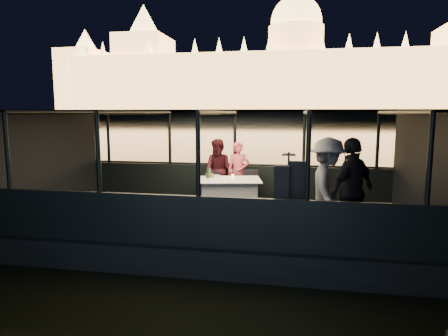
% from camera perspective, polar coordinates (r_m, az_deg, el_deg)
% --- Properties ---
extents(river_water, '(500.00, 500.00, 0.00)m').
position_cam_1_polar(river_water, '(88.49, 9.38, 6.01)').
color(river_water, black).
rests_on(river_water, ground).
extents(boat_hull, '(8.60, 4.40, 1.00)m').
position_cam_1_polar(boat_hull, '(9.03, -0.46, -10.14)').
color(boat_hull, black).
rests_on(boat_hull, river_water).
extents(boat_deck, '(8.00, 4.00, 0.04)m').
position_cam_1_polar(boat_deck, '(8.89, -0.47, -7.19)').
color(boat_deck, black).
rests_on(boat_deck, boat_hull).
extents(gunwale_port, '(8.00, 0.08, 0.90)m').
position_cam_1_polar(gunwale_port, '(10.72, 1.54, -2.02)').
color(gunwale_port, black).
rests_on(gunwale_port, boat_deck).
extents(gunwale_starboard, '(8.00, 0.08, 0.90)m').
position_cam_1_polar(gunwale_starboard, '(6.89, -3.63, -7.68)').
color(gunwale_starboard, black).
rests_on(gunwale_starboard, boat_deck).
extents(cabin_glass_port, '(8.00, 0.02, 1.40)m').
position_cam_1_polar(cabin_glass_port, '(10.58, 1.57, 4.13)').
color(cabin_glass_port, '#99B2B2').
rests_on(cabin_glass_port, gunwale_port).
extents(cabin_glass_starboard, '(8.00, 0.02, 1.40)m').
position_cam_1_polar(cabin_glass_starboard, '(6.67, -3.72, 1.88)').
color(cabin_glass_starboard, '#99B2B2').
rests_on(cabin_glass_starboard, gunwale_starboard).
extents(cabin_roof_glass, '(8.00, 4.00, 0.02)m').
position_cam_1_polar(cabin_roof_glass, '(8.59, -0.49, 7.92)').
color(cabin_roof_glass, '#99B2B2').
rests_on(cabin_roof_glass, boat_deck).
extents(end_wall_fore, '(0.02, 4.00, 2.30)m').
position_cam_1_polar(end_wall_fore, '(10.20, -23.14, 0.81)').
color(end_wall_fore, black).
rests_on(end_wall_fore, boat_deck).
extents(end_wall_aft, '(0.02, 4.00, 2.30)m').
position_cam_1_polar(end_wall_aft, '(8.84, 25.91, -0.35)').
color(end_wall_aft, black).
rests_on(end_wall_aft, boat_deck).
extents(canopy_ribs, '(8.00, 4.00, 2.30)m').
position_cam_1_polar(canopy_ribs, '(8.66, -0.48, 0.30)').
color(canopy_ribs, black).
rests_on(canopy_ribs, boat_deck).
extents(embankment, '(400.00, 140.00, 6.00)m').
position_cam_1_polar(embankment, '(218.45, 10.04, 7.34)').
color(embankment, '#423D33').
rests_on(embankment, ground).
extents(parliament_building, '(220.00, 32.00, 60.00)m').
position_cam_1_polar(parliament_building, '(185.30, 10.17, 15.94)').
color(parliament_building, '#F2D18C').
rests_on(parliament_building, embankment).
extents(dining_table_central, '(1.63, 1.32, 0.77)m').
position_cam_1_polar(dining_table_central, '(9.34, 0.73, -3.91)').
color(dining_table_central, silver).
rests_on(dining_table_central, boat_deck).
extents(chair_port_left, '(0.42, 0.42, 0.82)m').
position_cam_1_polar(chair_port_left, '(9.95, -1.80, -2.79)').
color(chair_port_left, black).
rests_on(chair_port_left, boat_deck).
extents(chair_port_right, '(0.43, 0.43, 0.86)m').
position_cam_1_polar(chair_port_right, '(10.04, 3.67, -2.71)').
color(chair_port_right, black).
rests_on(chair_port_right, boat_deck).
extents(coat_stand, '(0.50, 0.43, 1.64)m').
position_cam_1_polar(coat_stand, '(6.93, 9.12, -3.83)').
color(coat_stand, black).
rests_on(coat_stand, boat_deck).
extents(person_woman_coral, '(0.60, 0.43, 1.56)m').
position_cam_1_polar(person_woman_coral, '(10.27, 2.05, -0.76)').
color(person_woman_coral, '#ED5660').
rests_on(person_woman_coral, boat_deck).
extents(person_man_maroon, '(0.88, 0.74, 1.63)m').
position_cam_1_polar(person_man_maroon, '(10.36, -0.72, -0.68)').
color(person_man_maroon, '#3F1116').
rests_on(person_man_maroon, boat_deck).
extents(passenger_stripe, '(0.71, 1.22, 1.86)m').
position_cam_1_polar(passenger_stripe, '(7.59, 14.52, -3.35)').
color(passenger_stripe, silver).
rests_on(passenger_stripe, boat_deck).
extents(passenger_dark, '(1.09, 1.13, 1.88)m').
position_cam_1_polar(passenger_dark, '(7.38, 17.78, -3.79)').
color(passenger_dark, black).
rests_on(passenger_dark, boat_deck).
extents(wine_bottle, '(0.06, 0.06, 0.28)m').
position_cam_1_polar(wine_bottle, '(9.39, -2.33, -0.56)').
color(wine_bottle, '#153A1A').
rests_on(wine_bottle, dining_table_central).
extents(bread_basket, '(0.23, 0.23, 0.08)m').
position_cam_1_polar(bread_basket, '(9.60, -2.08, -1.04)').
color(bread_basket, brown).
rests_on(bread_basket, dining_table_central).
extents(amber_candle, '(0.08, 0.08, 0.08)m').
position_cam_1_polar(amber_candle, '(9.40, 1.24, -1.23)').
color(amber_candle, '#FF9F3F').
rests_on(amber_candle, dining_table_central).
extents(plate_near, '(0.33, 0.33, 0.02)m').
position_cam_1_polar(plate_near, '(9.31, 2.20, -1.52)').
color(plate_near, white).
rests_on(plate_near, dining_table_central).
extents(plate_far, '(0.26, 0.26, 0.02)m').
position_cam_1_polar(plate_far, '(9.73, -1.26, -1.10)').
color(plate_far, silver).
rests_on(plate_far, dining_table_central).
extents(wine_glass_white, '(0.09, 0.09, 0.20)m').
position_cam_1_polar(wine_glass_white, '(9.45, -2.04, -0.84)').
color(wine_glass_white, white).
rests_on(wine_glass_white, dining_table_central).
extents(wine_glass_red, '(0.08, 0.08, 0.18)m').
position_cam_1_polar(wine_glass_red, '(9.64, 2.03, -0.67)').
color(wine_glass_red, white).
rests_on(wine_glass_red, dining_table_central).
extents(wine_glass_empty, '(0.09, 0.09, 0.21)m').
position_cam_1_polar(wine_glass_empty, '(9.32, 1.02, -0.96)').
color(wine_glass_empty, white).
rests_on(wine_glass_empty, dining_table_central).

